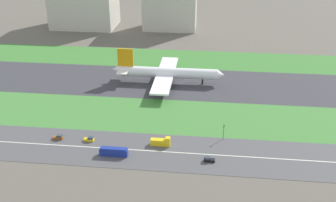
{
  "coord_description": "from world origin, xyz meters",
  "views": [
    {
      "loc": [
        17.65,
        -215.17,
        93.33
      ],
      "look_at": [
        -2.49,
        -36.5,
        6.0
      ],
      "focal_mm": 43.27,
      "sensor_mm": 36.0,
      "label": 1
    }
  ],
  "objects_px": {
    "car_2": "(58,137)",
    "fuel_tank_west": "(175,8)",
    "hangar_building": "(170,4)",
    "airliner": "(166,73)",
    "car_1": "(89,139)",
    "car_4": "(209,160)",
    "bus_0": "(114,152)",
    "truck_0": "(161,142)",
    "terminal_building": "(84,3)",
    "traffic_light": "(224,131)"
  },
  "relations": [
    {
      "from": "car_2",
      "to": "fuel_tank_west",
      "type": "height_order",
      "value": "fuel_tank_west"
    },
    {
      "from": "hangar_building",
      "to": "airliner",
      "type": "bearing_deg",
      "value": -85.01
    },
    {
      "from": "airliner",
      "to": "fuel_tank_west",
      "type": "xyz_separation_m",
      "value": [
        -9.92,
        159.0,
        0.87
      ]
    },
    {
      "from": "car_1",
      "to": "hangar_building",
      "type": "relative_size",
      "value": 0.1
    },
    {
      "from": "car_4",
      "to": "bus_0",
      "type": "distance_m",
      "value": 39.11
    },
    {
      "from": "car_1",
      "to": "car_4",
      "type": "bearing_deg",
      "value": -10.81
    },
    {
      "from": "airliner",
      "to": "truck_0",
      "type": "distance_m",
      "value": 68.41
    },
    {
      "from": "bus_0",
      "to": "terminal_building",
      "type": "relative_size",
      "value": 0.22
    },
    {
      "from": "truck_0",
      "to": "fuel_tank_west",
      "type": "relative_size",
      "value": 0.43
    },
    {
      "from": "car_1",
      "to": "traffic_light",
      "type": "distance_m",
      "value": 58.91
    },
    {
      "from": "car_1",
      "to": "traffic_light",
      "type": "xyz_separation_m",
      "value": [
        58.27,
        7.99,
        3.37
      ]
    },
    {
      "from": "car_4",
      "to": "truck_0",
      "type": "bearing_deg",
      "value": -25.78
    },
    {
      "from": "truck_0",
      "to": "traffic_light",
      "type": "height_order",
      "value": "traffic_light"
    },
    {
      "from": "truck_0",
      "to": "bus_0",
      "type": "distance_m",
      "value": 20.94
    },
    {
      "from": "car_1",
      "to": "fuel_tank_west",
      "type": "distance_m",
      "value": 227.63
    },
    {
      "from": "car_2",
      "to": "fuel_tank_west",
      "type": "distance_m",
      "value": 229.04
    },
    {
      "from": "airliner",
      "to": "hangar_building",
      "type": "distance_m",
      "value": 115.37
    },
    {
      "from": "traffic_light",
      "to": "car_4",
      "type": "bearing_deg",
      "value": -108.15
    },
    {
      "from": "truck_0",
      "to": "bus_0",
      "type": "bearing_deg",
      "value": -151.48
    },
    {
      "from": "bus_0",
      "to": "traffic_light",
      "type": "distance_m",
      "value": 48.53
    },
    {
      "from": "terminal_building",
      "to": "fuel_tank_west",
      "type": "height_order",
      "value": "terminal_building"
    },
    {
      "from": "car_2",
      "to": "car_4",
      "type": "relative_size",
      "value": 1.0
    },
    {
      "from": "bus_0",
      "to": "terminal_building",
      "type": "xyz_separation_m",
      "value": [
        -69.66,
        192.0,
        17.98
      ]
    },
    {
      "from": "truck_0",
      "to": "hangar_building",
      "type": "relative_size",
      "value": 0.2
    },
    {
      "from": "truck_0",
      "to": "hangar_building",
      "type": "height_order",
      "value": "hangar_building"
    },
    {
      "from": "car_1",
      "to": "hangar_building",
      "type": "xyz_separation_m",
      "value": [
        15.75,
        182.0,
        19.97
      ]
    },
    {
      "from": "bus_0",
      "to": "traffic_light",
      "type": "height_order",
      "value": "traffic_light"
    },
    {
      "from": "fuel_tank_west",
      "to": "car_2",
      "type": "bearing_deg",
      "value": -97.49
    },
    {
      "from": "bus_0",
      "to": "hangar_building",
      "type": "distance_m",
      "value": 192.96
    },
    {
      "from": "car_4",
      "to": "terminal_building",
      "type": "bearing_deg",
      "value": -60.47
    },
    {
      "from": "traffic_light",
      "to": "fuel_tank_west",
      "type": "bearing_deg",
      "value": 100.98
    },
    {
      "from": "bus_0",
      "to": "traffic_light",
      "type": "relative_size",
      "value": 1.61
    },
    {
      "from": "traffic_light",
      "to": "airliner",
      "type": "bearing_deg",
      "value": 118.5
    },
    {
      "from": "truck_0",
      "to": "traffic_light",
      "type": "bearing_deg",
      "value": 16.73
    },
    {
      "from": "truck_0",
      "to": "terminal_building",
      "type": "xyz_separation_m",
      "value": [
        -88.06,
        182.0,
        18.12
      ]
    },
    {
      "from": "car_1",
      "to": "truck_0",
      "type": "distance_m",
      "value": 31.68
    },
    {
      "from": "car_4",
      "to": "traffic_light",
      "type": "relative_size",
      "value": 0.61
    },
    {
      "from": "terminal_building",
      "to": "fuel_tank_west",
      "type": "xyz_separation_m",
      "value": [
        72.18,
        45.0,
        -12.69
      ]
    },
    {
      "from": "airliner",
      "to": "hangar_building",
      "type": "relative_size",
      "value": 1.52
    },
    {
      "from": "car_2",
      "to": "terminal_building",
      "type": "height_order",
      "value": "terminal_building"
    },
    {
      "from": "car_4",
      "to": "truck_0",
      "type": "xyz_separation_m",
      "value": [
        -20.7,
        10.0,
        0.75
      ]
    },
    {
      "from": "bus_0",
      "to": "traffic_light",
      "type": "bearing_deg",
      "value": -158.21
    },
    {
      "from": "truck_0",
      "to": "terminal_building",
      "type": "distance_m",
      "value": 203.0
    },
    {
      "from": "airliner",
      "to": "fuel_tank_west",
      "type": "relative_size",
      "value": 3.33
    },
    {
      "from": "car_4",
      "to": "truck_0",
      "type": "relative_size",
      "value": 0.52
    },
    {
      "from": "car_4",
      "to": "car_1",
      "type": "relative_size",
      "value": 1.0
    },
    {
      "from": "hangar_building",
      "to": "bus_0",
      "type": "bearing_deg",
      "value": -90.74
    },
    {
      "from": "traffic_light",
      "to": "hangar_building",
      "type": "xyz_separation_m",
      "value": [
        -42.52,
        174.01,
        16.6
      ]
    },
    {
      "from": "truck_0",
      "to": "traffic_light",
      "type": "distance_m",
      "value": 27.9
    },
    {
      "from": "fuel_tank_west",
      "to": "truck_0",
      "type": "bearing_deg",
      "value": -86.0
    }
  ]
}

